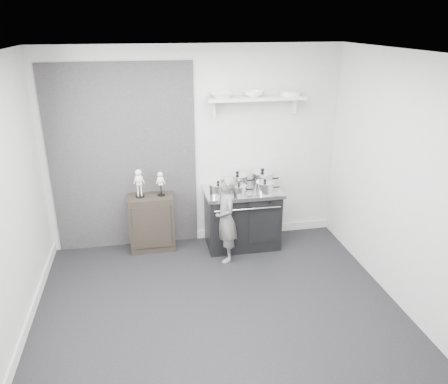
% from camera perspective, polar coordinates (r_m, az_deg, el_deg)
% --- Properties ---
extents(ground, '(4.00, 4.00, 0.00)m').
position_cam_1_polar(ground, '(4.93, -0.67, -15.51)').
color(ground, black).
rests_on(ground, ground).
extents(room_shell, '(4.02, 3.62, 2.71)m').
position_cam_1_polar(room_shell, '(4.28, -2.29, 3.40)').
color(room_shell, beige).
rests_on(room_shell, ground).
extents(wall_shelf, '(1.30, 0.26, 0.24)m').
position_cam_1_polar(wall_shelf, '(5.82, 4.19, 12.02)').
color(wall_shelf, silver).
rests_on(wall_shelf, room_shell).
extents(stove, '(1.03, 0.65, 0.83)m').
position_cam_1_polar(stove, '(6.06, 2.39, -3.35)').
color(stove, black).
rests_on(stove, ground).
extents(side_cabinet, '(0.60, 0.35, 0.78)m').
position_cam_1_polar(side_cabinet, '(6.06, -9.41, -3.95)').
color(side_cabinet, black).
rests_on(side_cabinet, ground).
extents(child, '(0.30, 0.44, 1.16)m').
position_cam_1_polar(child, '(5.63, 0.28, -3.53)').
color(child, slate).
rests_on(child, ground).
extents(pot_front_left, '(0.32, 0.23, 0.19)m').
position_cam_1_polar(pot_front_left, '(5.71, -0.76, 0.38)').
color(pot_front_left, silver).
rests_on(pot_front_left, stove).
extents(pot_back_left, '(0.37, 0.29, 0.23)m').
position_cam_1_polar(pot_back_left, '(5.99, 1.76, 1.51)').
color(pot_back_left, silver).
rests_on(pot_back_left, stove).
extents(pot_back_right, '(0.38, 0.30, 0.25)m').
position_cam_1_polar(pot_back_right, '(6.04, 5.01, 1.76)').
color(pot_back_right, silver).
rests_on(pot_back_right, stove).
extents(pot_front_right, '(0.32, 0.24, 0.19)m').
position_cam_1_polar(pot_front_right, '(5.80, 5.35, 0.60)').
color(pot_front_right, silver).
rests_on(pot_front_right, stove).
extents(pot_front_center, '(0.29, 0.21, 0.16)m').
position_cam_1_polar(pot_front_center, '(5.75, 1.96, 0.33)').
color(pot_front_center, silver).
rests_on(pot_front_center, stove).
extents(skeleton_full, '(0.12, 0.08, 0.44)m').
position_cam_1_polar(skeleton_full, '(5.83, -11.05, 1.39)').
color(skeleton_full, white).
rests_on(skeleton_full, side_cabinet).
extents(skeleton_torso, '(0.11, 0.07, 0.38)m').
position_cam_1_polar(skeleton_torso, '(5.84, -8.29, 1.30)').
color(skeleton_torso, white).
rests_on(skeleton_torso, side_cabinet).
extents(bowl_large, '(0.30, 0.30, 0.07)m').
position_cam_1_polar(bowl_large, '(5.70, -0.34, 12.57)').
color(bowl_large, white).
rests_on(bowl_large, wall_shelf).
extents(bowl_small, '(0.25, 0.25, 0.08)m').
position_cam_1_polar(bowl_small, '(5.79, 3.88, 12.69)').
color(bowl_small, white).
rests_on(bowl_small, wall_shelf).
extents(plate_stack, '(0.27, 0.27, 0.06)m').
position_cam_1_polar(plate_stack, '(5.94, 8.64, 12.63)').
color(plate_stack, white).
rests_on(plate_stack, wall_shelf).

